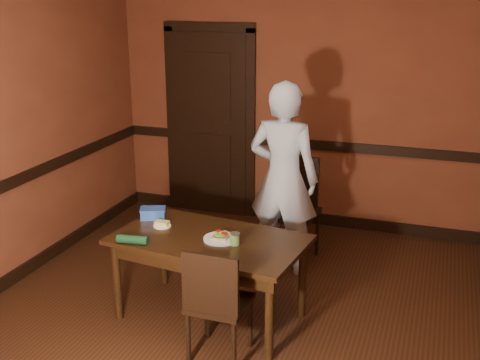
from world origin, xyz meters
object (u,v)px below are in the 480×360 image
Objects in this scene: cheese_saucer at (162,224)px; food_tub at (153,213)px; sauce_jar at (235,239)px; sandwich_plate at (221,237)px; person at (283,179)px; chair_near at (220,301)px; chair_far at (292,212)px; dining_table at (210,278)px.

food_tub is at bearing 136.94° from cheese_saucer.
cheese_saucer is at bearing 167.48° from sauce_jar.
person is at bearing 78.90° from sandwich_plate.
person is at bearing -90.69° from chair_near.
chair_near is at bearing -87.34° from chair_far.
chair_far is 6.86× the size of cheese_saucer.
chair_near is 9.20× the size of sauce_jar.
food_tub is at bearing 160.89° from sandwich_plate.
food_tub is at bearing 165.72° from dining_table.
dining_table is 1.47× the size of chair_far.
dining_table is 0.83× the size of person.
person is (-0.03, -0.21, 0.38)m from chair_far.
person reaches higher than sandwich_plate.
dining_table is 15.69× the size of sauce_jar.
sauce_jar is at bearing -41.22° from food_tub.
dining_table is at bearing 77.49° from person.
person is 6.67× the size of sandwich_plate.
chair_far is 0.56× the size of person.
chair_near is 0.55m from sandwich_plate.
dining_table is at bearing -11.10° from cheese_saucer.
chair_near is 3.24× the size of sandwich_plate.
chair_far is at bearing 25.81° from food_tub.
cheese_saucer is at bearing -118.61° from chair_far.
sandwich_plate is (-0.16, 0.45, 0.27)m from chair_near.
food_tub is (-0.82, 0.29, -0.00)m from sauce_jar.
person is at bearing 51.82° from cheese_saucer.
sauce_jar is at bearing -89.39° from chair_far.
cheese_saucer is 0.59× the size of food_tub.
chair_near is at bearing -70.45° from sandwich_plate.
cheese_saucer reaches higher than dining_table.
dining_table is at bearing -99.85° from chair_far.
chair_near is at bearing -85.83° from sauce_jar.
food_tub is (-0.89, -0.80, -0.15)m from person.
chair_far is 10.64× the size of sauce_jar.
sandwich_plate is (-0.20, -1.04, -0.18)m from person.
sauce_jar is 0.65× the size of cheese_saucer.
chair_far is 1.16× the size of chair_near.
sandwich_plate is at bearing 0.50° from dining_table.
cheese_saucer is (-0.54, 0.10, -0.00)m from sandwich_plate.
person is 18.94× the size of sauce_jar.
food_tub is (-0.92, -1.01, 0.23)m from chair_far.
food_tub is at bearing 160.51° from sauce_jar.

